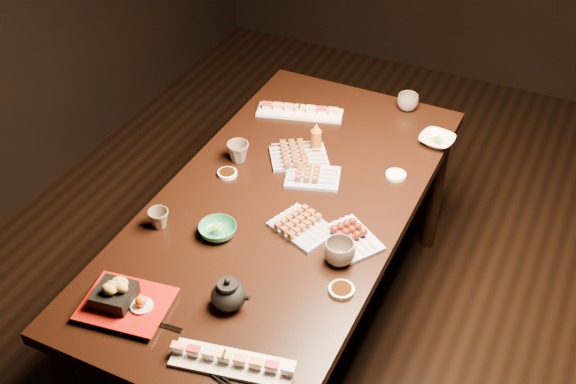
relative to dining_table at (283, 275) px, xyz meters
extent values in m
plane|color=black|center=(0.37, 0.04, -0.38)|extent=(5.00, 5.00, 0.00)
cube|color=black|center=(0.00, 0.00, 0.00)|extent=(1.05, 1.87, 0.75)
imported|color=#287C57|center=(-0.13, -0.25, 0.40)|extent=(0.16, 0.16, 0.04)
imported|color=beige|center=(0.40, 0.62, 0.39)|extent=(0.16, 0.16, 0.03)
imported|color=brown|center=(-0.34, -0.30, 0.41)|extent=(0.08, 0.08, 0.07)
imported|color=brown|center=(0.31, -0.19, 0.42)|extent=(0.14, 0.14, 0.08)
imported|color=brown|center=(-0.28, 0.17, 0.42)|extent=(0.10, 0.10, 0.08)
imported|color=brown|center=(0.21, 0.82, 0.41)|extent=(0.09, 0.09, 0.07)
cylinder|color=brown|center=(-0.02, 0.36, 0.44)|extent=(0.06, 0.06, 0.14)
cylinder|color=white|center=(-0.27, 0.07, 0.38)|extent=(0.09, 0.09, 0.01)
cylinder|color=white|center=(0.33, 0.34, 0.38)|extent=(0.09, 0.09, 0.01)
cylinder|color=white|center=(0.37, -0.31, 0.38)|extent=(0.09, 0.09, 0.01)
cylinder|color=white|center=(-0.27, 0.56, 0.38)|extent=(0.09, 0.09, 0.01)
camera|label=1|loc=(0.91, -1.84, 2.09)|focal=45.00mm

